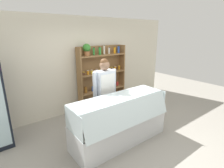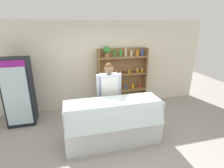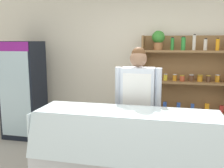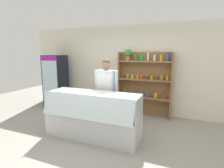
{
  "view_description": "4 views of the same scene",
  "coord_description": "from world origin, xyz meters",
  "views": [
    {
      "loc": [
        -2.26,
        -2.4,
        2.26
      ],
      "look_at": [
        -0.05,
        0.48,
        1.19
      ],
      "focal_mm": 28.0,
      "sensor_mm": 36.0,
      "label": 1
    },
    {
      "loc": [
        -0.98,
        -3.18,
        2.56
      ],
      "look_at": [
        0.01,
        0.72,
        1.19
      ],
      "focal_mm": 28.0,
      "sensor_mm": 36.0,
      "label": 2
    },
    {
      "loc": [
        0.32,
        -2.56,
        1.79
      ],
      "look_at": [
        -0.38,
        0.55,
        1.24
      ],
      "focal_mm": 40.0,
      "sensor_mm": 36.0,
      "label": 3
    },
    {
      "loc": [
        1.67,
        -3.16,
        1.86
      ],
      "look_at": [
        0.19,
        0.48,
        1.16
      ],
      "focal_mm": 28.0,
      "sensor_mm": 36.0,
      "label": 4
    }
  ],
  "objects": [
    {
      "name": "shelving_unit",
      "position": [
        0.61,
        1.91,
        1.09
      ],
      "size": [
        1.56,
        0.29,
        1.97
      ],
      "color": "olive",
      "rests_on": "ground"
    },
    {
      "name": "drinks_fridge",
      "position": [
        -2.3,
        1.53,
        0.9
      ],
      "size": [
        0.68,
        0.57,
        1.79
      ],
      "color": "black",
      "rests_on": "ground"
    },
    {
      "name": "shop_clerk",
      "position": [
        -0.07,
        0.72,
        1.02
      ],
      "size": [
        0.63,
        0.25,
        1.72
      ],
      "color": "#383D51",
      "rests_on": "ground"
    },
    {
      "name": "back_wall",
      "position": [
        0.0,
        2.13,
        1.35
      ],
      "size": [
        6.8,
        0.1,
        2.7
      ],
      "primitive_type": "cube",
      "color": "silver",
      "rests_on": "ground"
    }
  ]
}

